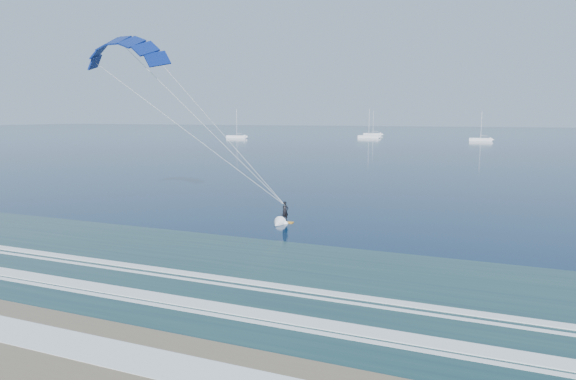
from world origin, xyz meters
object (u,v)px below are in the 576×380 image
(sailboat_3, at_px, (481,139))
(sailboat_0, at_px, (237,137))
(sailboat_2, at_px, (373,134))
(kitesurfer_rig, at_px, (203,125))
(sailboat_1, at_px, (369,137))

(sailboat_3, bearing_deg, sailboat_0, -172.27)
(sailboat_2, xyz_separation_m, sailboat_3, (49.39, -37.41, -0.00))
(kitesurfer_rig, bearing_deg, sailboat_1, 99.42)
(sailboat_1, relative_size, sailboat_3, 1.10)
(kitesurfer_rig, xyz_separation_m, sailboat_2, (-34.02, 203.15, -7.90))
(kitesurfer_rig, relative_size, sailboat_3, 1.59)
(kitesurfer_rig, relative_size, sailboat_0, 1.45)
(sailboat_0, bearing_deg, sailboat_1, 23.54)
(kitesurfer_rig, bearing_deg, sailboat_0, 117.53)
(sailboat_0, relative_size, sailboat_2, 1.04)
(sailboat_0, bearing_deg, sailboat_2, 47.78)
(kitesurfer_rig, xyz_separation_m, sailboat_3, (15.37, 165.75, -7.90))
(kitesurfer_rig, height_order, sailboat_2, kitesurfer_rig)
(sailboat_2, bearing_deg, sailboat_0, -132.22)
(kitesurfer_rig, relative_size, sailboat_1, 1.44)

